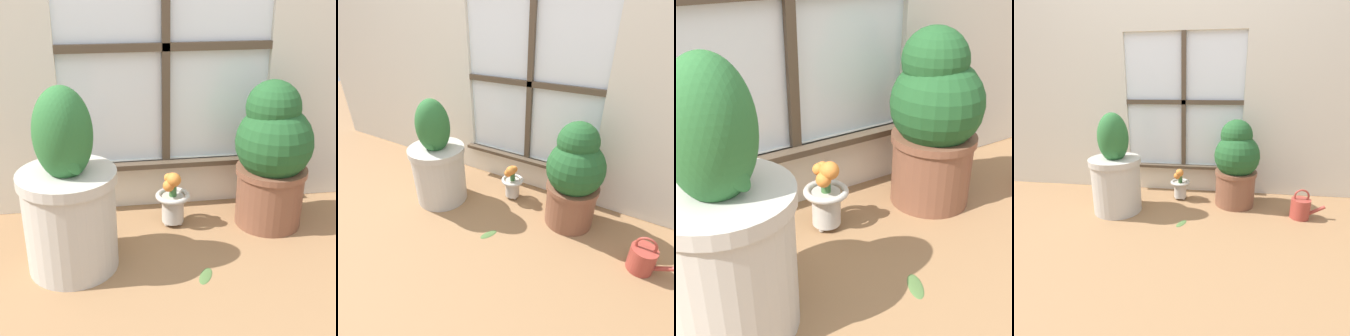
% 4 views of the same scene
% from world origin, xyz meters
% --- Properties ---
extents(ground_plane, '(10.00, 10.00, 0.00)m').
position_xyz_m(ground_plane, '(0.00, 0.00, 0.00)').
color(ground_plane, olive).
extents(potted_plant_left, '(0.37, 0.37, 0.72)m').
position_xyz_m(potted_plant_left, '(-0.43, 0.19, 0.29)').
color(potted_plant_left, '#B7B2A8').
rests_on(potted_plant_left, ground_plane).
extents(potted_plant_right, '(0.34, 0.34, 0.66)m').
position_xyz_m(potted_plant_right, '(0.43, 0.41, 0.33)').
color(potted_plant_right, brown).
rests_on(potted_plant_right, ground_plane).
extents(flower_vase, '(0.16, 0.16, 0.27)m').
position_xyz_m(flower_vase, '(-0.00, 0.45, 0.13)').
color(flower_vase, '#BCB7AD').
rests_on(flower_vase, ground_plane).
extents(fallen_leaf, '(0.09, 0.12, 0.01)m').
position_xyz_m(fallen_leaf, '(0.06, 0.04, 0.00)').
color(fallen_leaf, '#476633').
rests_on(fallen_leaf, ground_plane).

